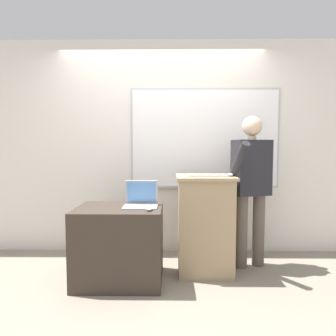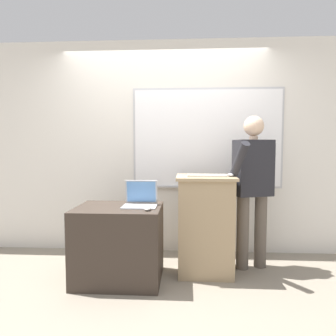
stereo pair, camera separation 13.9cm
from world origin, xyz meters
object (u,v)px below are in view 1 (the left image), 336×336
computer_mouse_by_laptop (149,209)px  wireless_keyboard (207,175)px  lectern_podium (205,224)px  person_presenter (251,181)px  side_desk (120,244)px  laptop (141,198)px  computer_mouse_by_keyboard (230,175)px

computer_mouse_by_laptop → wireless_keyboard: bearing=29.6°
lectern_podium → person_presenter: (0.51, 0.14, 0.43)m
side_desk → laptop: 0.49m
person_presenter → computer_mouse_by_laptop: bearing=-170.7°
wireless_keyboard → computer_mouse_by_keyboard: computer_mouse_by_keyboard is taller
laptop → wireless_keyboard: wireless_keyboard is taller
laptop → computer_mouse_by_laptop: 0.25m
computer_mouse_by_laptop → laptop: bearing=113.7°
lectern_podium → laptop: lectern_podium is taller
wireless_keyboard → computer_mouse_by_keyboard: bearing=3.3°
person_presenter → computer_mouse_by_keyboard: person_presenter is taller
laptop → computer_mouse_by_laptop: laptop is taller
computer_mouse_by_laptop → computer_mouse_by_keyboard: bearing=22.6°
side_desk → computer_mouse_by_keyboard: 1.31m
computer_mouse_by_laptop → person_presenter: bearing=26.3°
person_presenter → computer_mouse_by_keyboard: 0.34m
wireless_keyboard → side_desk: bearing=-169.6°
computer_mouse_by_laptop → computer_mouse_by_keyboard: computer_mouse_by_keyboard is taller
wireless_keyboard → computer_mouse_by_laptop: (-0.56, -0.32, -0.28)m
side_desk → wireless_keyboard: 1.10m
laptop → computer_mouse_by_laptop: (0.10, -0.22, -0.06)m
side_desk → person_presenter: person_presenter is taller
lectern_podium → wireless_keyboard: bearing=-82.4°
side_desk → computer_mouse_by_keyboard: size_ratio=8.31×
side_desk → wireless_keyboard: (0.87, 0.16, 0.66)m
wireless_keyboard → computer_mouse_by_keyboard: (0.24, 0.01, 0.01)m
side_desk → computer_mouse_by_keyboard: (1.11, 0.17, 0.67)m
lectern_podium → computer_mouse_by_keyboard: 0.58m
laptop → wireless_keyboard: size_ratio=0.83×
lectern_podium → wireless_keyboard: size_ratio=2.58×
wireless_keyboard → computer_mouse_by_laptop: wireless_keyboard is taller
side_desk → lectern_podium: bearing=14.6°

